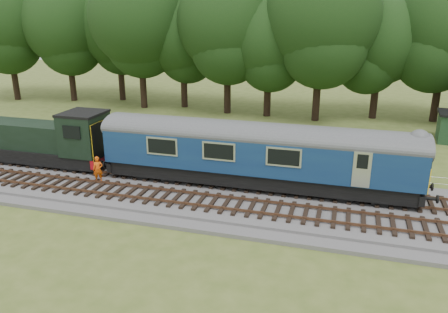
% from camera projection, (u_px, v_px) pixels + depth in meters
% --- Properties ---
extents(ground, '(120.00, 120.00, 0.00)m').
position_uv_depth(ground, '(210.00, 196.00, 25.11)').
color(ground, '#495C22').
rests_on(ground, ground).
extents(ballast, '(70.00, 7.00, 0.35)m').
position_uv_depth(ballast, '(210.00, 193.00, 25.05)').
color(ballast, '#4C4C4F').
rests_on(ballast, ground).
extents(track_north, '(67.20, 2.40, 0.21)m').
position_uv_depth(track_north, '(217.00, 181.00, 26.25)').
color(track_north, black).
rests_on(track_north, ballast).
extents(track_south, '(67.20, 2.40, 0.21)m').
position_uv_depth(track_south, '(200.00, 201.00, 23.52)').
color(track_south, black).
rests_on(track_south, ballast).
extents(fence, '(64.00, 0.12, 1.00)m').
position_uv_depth(fence, '(230.00, 170.00, 29.21)').
color(fence, '#6B6054').
rests_on(fence, ground).
extents(tree_line, '(70.00, 8.00, 18.00)m').
position_uv_depth(tree_line, '(275.00, 114.00, 45.14)').
color(tree_line, black).
rests_on(tree_line, ground).
extents(dmu_railcar, '(18.05, 2.86, 3.88)m').
position_uv_depth(dmu_railcar, '(256.00, 149.00, 24.93)').
color(dmu_railcar, black).
rests_on(dmu_railcar, ground).
extents(shunter_loco, '(8.91, 2.60, 3.38)m').
position_uv_depth(shunter_loco, '(50.00, 141.00, 28.81)').
color(shunter_loco, black).
rests_on(shunter_loco, ground).
extents(worker, '(0.69, 0.60, 1.60)m').
position_uv_depth(worker, '(98.00, 169.00, 26.00)').
color(worker, '#E0510B').
rests_on(worker, ballast).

